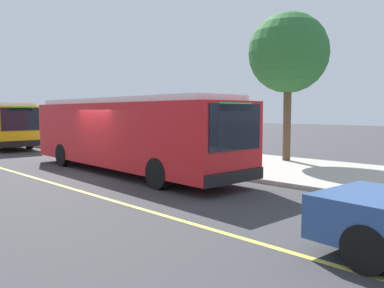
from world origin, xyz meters
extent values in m
plane|color=#38383A|center=(0.00, 0.00, 0.00)|extent=(120.00, 120.00, 0.00)
cube|color=#A8A399|center=(0.00, 6.00, 0.07)|extent=(44.00, 6.40, 0.15)
cube|color=#E0D64C|center=(0.00, -2.20, 0.00)|extent=(36.00, 0.14, 0.01)
cube|color=red|center=(0.33, 1.00, 1.55)|extent=(11.52, 3.03, 2.40)
cube|color=silver|center=(0.33, 1.00, 2.85)|extent=(10.60, 2.74, 0.20)
cube|color=black|center=(6.05, 0.76, 1.98)|extent=(0.13, 2.17, 1.34)
cube|color=black|center=(0.39, 2.29, 1.84)|extent=(10.04, 0.46, 1.06)
cube|color=white|center=(0.39, 2.29, 0.57)|extent=(10.84, 0.49, 0.28)
cube|color=#26D83F|center=(6.06, 0.76, 2.57)|extent=(0.09, 1.40, 0.24)
cube|color=black|center=(6.07, 0.76, 0.53)|extent=(0.19, 2.50, 0.36)
cylinder|color=black|center=(3.92, 2.00, 0.50)|extent=(1.01, 0.32, 1.00)
cylinder|color=black|center=(3.82, -0.30, 0.50)|extent=(1.01, 0.32, 1.00)
cylinder|color=black|center=(-3.04, 2.30, 0.50)|extent=(1.01, 0.32, 1.00)
cylinder|color=black|center=(-3.14, -0.01, 0.50)|extent=(1.01, 0.32, 1.00)
cube|color=black|center=(-10.20, 0.89, 1.98)|extent=(0.18, 2.17, 1.34)
cube|color=black|center=(-15.65, 2.53, 1.84)|extent=(9.71, 0.66, 1.06)
cube|color=black|center=(-15.65, 2.53, 0.57)|extent=(10.48, 0.70, 0.28)
cube|color=#26D83F|center=(-10.20, 0.89, 2.57)|extent=(0.12, 1.40, 0.24)
cube|color=black|center=(-10.19, 0.89, 0.53)|extent=(0.24, 2.50, 0.36)
cylinder|color=black|center=(-12.24, 2.18, 0.50)|extent=(1.02, 0.34, 1.00)
cylinder|color=black|center=(-18.97, 2.61, 0.50)|extent=(1.02, 0.34, 1.00)
cylinder|color=black|center=(10.95, -2.16, 0.38)|extent=(0.78, 0.30, 0.76)
cylinder|color=#333338|center=(-0.75, 6.48, 1.35)|extent=(0.10, 0.10, 2.40)
cylinder|color=#333338|center=(-0.75, 5.18, 1.35)|extent=(0.10, 0.10, 2.40)
cylinder|color=#333338|center=(-3.35, 6.48, 1.35)|extent=(0.10, 0.10, 2.40)
cylinder|color=#333338|center=(-3.35, 5.18, 1.35)|extent=(0.10, 0.10, 2.40)
cube|color=#333338|center=(-2.05, 5.83, 2.59)|extent=(2.90, 1.60, 0.08)
cube|color=#4C606B|center=(-2.05, 6.48, 1.35)|extent=(2.47, 0.04, 2.16)
cube|color=navy|center=(-3.35, 5.83, 1.30)|extent=(0.06, 1.11, 1.82)
cube|color=brown|center=(-1.90, 5.98, 0.60)|extent=(1.60, 0.44, 0.06)
cube|color=brown|center=(-1.90, 6.22, 0.88)|extent=(1.60, 0.05, 0.44)
cube|color=#333338|center=(-2.62, 5.98, 0.38)|extent=(0.08, 0.40, 0.45)
cube|color=#333338|center=(-1.18, 5.98, 0.38)|extent=(0.08, 0.40, 0.45)
cylinder|color=#333338|center=(0.46, 3.62, 1.55)|extent=(0.07, 0.07, 2.80)
cube|color=white|center=(0.46, 3.60, 2.65)|extent=(0.44, 0.03, 0.56)
cube|color=red|center=(0.46, 3.58, 2.65)|extent=(0.40, 0.01, 0.16)
cylinder|color=#282D47|center=(-2.27, 4.82, 0.57)|extent=(0.14, 0.14, 0.85)
cylinder|color=#282D47|center=(-2.27, 4.64, 0.57)|extent=(0.14, 0.14, 0.85)
cube|color=#338C4C|center=(-2.27, 4.73, 1.31)|extent=(0.24, 0.40, 0.62)
sphere|color=tan|center=(-2.27, 4.73, 1.73)|extent=(0.22, 0.22, 0.22)
cylinder|color=brown|center=(3.35, 7.87, 1.95)|extent=(0.36, 0.36, 3.59)
sphere|color=#28662D|center=(3.35, 7.87, 5.12)|extent=(3.66, 3.66, 3.66)
camera|label=1|loc=(13.15, -8.03, 2.44)|focal=36.50mm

